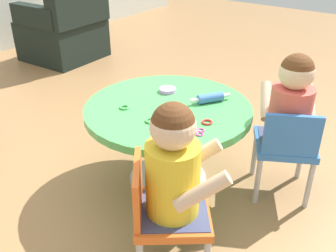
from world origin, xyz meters
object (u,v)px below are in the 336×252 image
object	(u,v)px
seated_child_left	(174,166)
armchair_dark	(65,30)
child_chair_right	(285,146)
craft_scissors	(194,132)
seated_child_right	(291,103)
rolling_pin	(210,98)
child_chair_left	(164,212)
craft_table	(168,125)

from	to	relation	value
seated_child_left	armchair_dark	size ratio (longest dim) A/B	0.60
child_chair_right	craft_scissors	xyz separation A→B (m)	(-0.41, 0.30, 0.18)
craft_scissors	seated_child_right	bearing A→B (deg)	-32.00
rolling_pin	child_chair_left	bearing A→B (deg)	-163.63
seated_child_left	rolling_pin	bearing A→B (deg)	19.43
seated_child_left	craft_scissors	size ratio (longest dim) A/B	3.58
craft_table	armchair_dark	distance (m)	2.42
armchair_dark	child_chair_left	bearing A→B (deg)	-122.99
child_chair_left	craft_scissors	distance (m)	0.41
craft_table	armchair_dark	bearing A→B (deg)	62.60
seated_child_left	seated_child_right	xyz separation A→B (m)	(0.79, -0.16, 0.00)
armchair_dark	seated_child_right	bearing A→B (deg)	-106.82
child_chair_left	seated_child_right	distance (m)	0.86
seated_child_right	rolling_pin	size ratio (longest dim) A/B	2.50
craft_table	child_chair_left	distance (m)	0.62
child_chair_right	seated_child_right	world-z (taller)	seated_child_right
rolling_pin	craft_table	bearing A→B (deg)	138.01
seated_child_right	rolling_pin	distance (m)	0.41
seated_child_left	armchair_dark	distance (m)	3.00
seated_child_right	rolling_pin	world-z (taller)	seated_child_right
craft_table	armchair_dark	xyz separation A→B (m)	(1.11, 2.15, -0.06)
craft_table	seated_child_left	distance (m)	0.64
craft_table	rolling_pin	bearing A→B (deg)	-41.99
craft_table	rolling_pin	distance (m)	0.27
craft_scissors	child_chair_right	bearing A→B (deg)	-35.89
child_chair_right	armchair_dark	size ratio (longest dim) A/B	0.63
child_chair_right	craft_table	bearing A→B (deg)	115.27
craft_table	seated_child_left	bearing A→B (deg)	-141.62
craft_table	craft_scissors	bearing A→B (deg)	-119.89
craft_table	seated_child_left	xyz separation A→B (m)	(-0.49, -0.38, 0.17)
seated_child_left	seated_child_right	distance (m)	0.80
seated_child_right	rolling_pin	xyz separation A→B (m)	(-0.13, 0.39, -0.03)
child_chair_left	armchair_dark	bearing A→B (deg)	57.01
craft_table	child_chair_right	size ratio (longest dim) A/B	1.64
child_chair_left	child_chair_right	xyz separation A→B (m)	(0.77, -0.21, 0.00)
seated_child_left	seated_child_right	size ratio (longest dim) A/B	1.00
seated_child_left	armchair_dark	xyz separation A→B (m)	(1.60, 2.53, -0.22)
armchair_dark	craft_scissors	world-z (taller)	armchair_dark
child_chair_right	armchair_dark	xyz separation A→B (m)	(0.85, 2.71, 0.00)
craft_table	seated_child_right	bearing A→B (deg)	-61.04
seated_child_right	armchair_dark	bearing A→B (deg)	73.18
armchair_dark	craft_scissors	size ratio (longest dim) A/B	5.96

